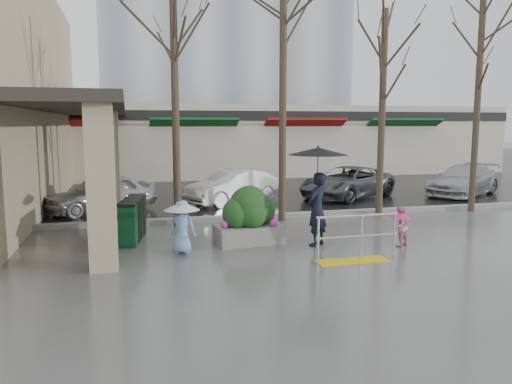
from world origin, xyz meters
name	(u,v)px	position (x,y,z in m)	size (l,w,h in m)	color
ground	(279,251)	(0.00, 0.00, 0.00)	(120.00, 120.00, 0.00)	#51514F
street_asphalt	(181,169)	(0.00, 22.00, 0.01)	(120.00, 36.00, 0.01)	black
curb	(241,218)	(0.00, 4.00, 0.07)	(120.00, 0.30, 0.15)	gray
canopy_slab	(84,105)	(-4.80, 8.00, 3.62)	(2.80, 18.00, 0.25)	#2D2823
pillar_front	(101,185)	(-3.90, -0.50, 1.75)	(0.55, 0.55, 3.50)	tan
pillar_back	(111,161)	(-3.90, 6.00, 1.75)	(0.55, 0.55, 3.50)	tan
storefront_row	(222,140)	(2.00, 17.97, 2.01)	(34.00, 6.74, 4.00)	beige
office_tower	(218,3)	(4.00, 30.00, 12.50)	(18.00, 12.00, 25.00)	#8C99A8
handrail	(355,244)	(1.36, -1.20, 0.38)	(1.90, 0.50, 1.03)	yellow
tree_west	(174,48)	(-2.00, 3.60, 5.08)	(3.20, 3.20, 6.80)	#382B21
tree_midwest	(283,46)	(1.20, 3.60, 5.23)	(3.20, 3.20, 7.00)	#382B21
tree_mideast	(384,63)	(4.50, 3.60, 4.86)	(3.20, 3.20, 6.50)	#382B21
tree_east	(481,50)	(8.00, 3.60, 5.38)	(3.20, 3.20, 7.20)	#382B21
woman	(317,184)	(1.07, 0.34, 1.51)	(1.47, 1.47, 2.45)	black
child_pink	(400,224)	(3.00, -0.23, 0.55)	(0.59, 0.53, 0.98)	pink
child_blue	(182,221)	(-2.20, 0.41, 0.76)	(0.83, 0.83, 1.24)	#7FA6E3
planter	(249,216)	(-0.49, 0.96, 0.69)	(1.75, 1.03, 1.45)	slate
news_boxes	(133,219)	(-3.28, 2.11, 0.54)	(0.76, 1.97, 1.07)	#0D3D1F
car_a	(101,194)	(-4.28, 6.57, 0.63)	(1.49, 3.70, 1.26)	silver
car_b	(234,187)	(0.44, 7.22, 0.63)	(1.33, 3.82, 1.26)	silver
car_c	(347,182)	(5.17, 7.50, 0.63)	(2.09, 4.53, 1.26)	#515358
car_d	(463,180)	(10.20, 6.99, 0.63)	(1.77, 4.34, 1.26)	#B0B0B5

